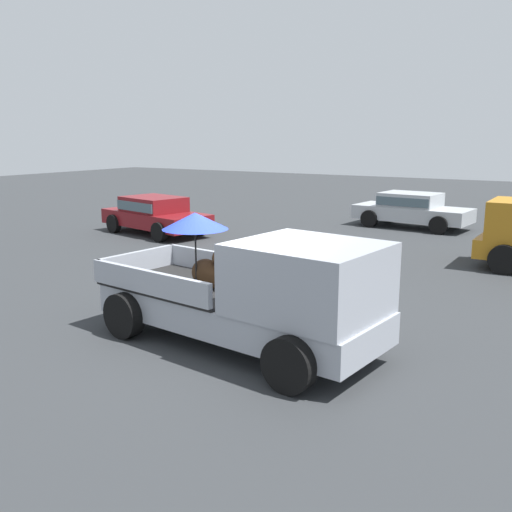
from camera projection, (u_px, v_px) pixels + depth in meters
name	position (u px, v px, depth m)	size (l,w,h in m)	color
ground_plane	(237.00, 343.00, 9.61)	(80.00, 80.00, 0.00)	#2D3033
pickup_truck_main	(259.00, 294.00, 9.13)	(5.23, 2.73, 2.20)	black
parked_sedan_near	(411.00, 208.00, 21.61)	(4.45, 2.30, 1.33)	black
parked_sedan_far	(155.00, 213.00, 20.21)	(4.57, 2.63, 1.33)	black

